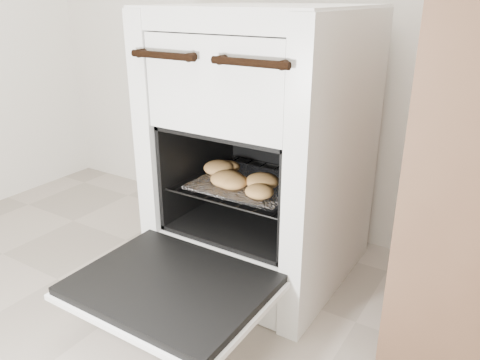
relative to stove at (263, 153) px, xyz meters
name	(u,v)px	position (x,y,z in m)	size (l,w,h in m)	color
stove	(263,153)	(0.00, 0.00, 0.00)	(0.60, 0.67, 0.93)	silver
oven_door	(171,287)	(0.00, -0.51, -0.25)	(0.54, 0.42, 0.04)	black
oven_rack	(253,183)	(0.00, -0.07, -0.09)	(0.44, 0.42, 0.01)	black
foil_sheet	(250,183)	(0.00, -0.09, -0.08)	(0.34, 0.30, 0.01)	silver
baked_rolls	(237,177)	(-0.03, -0.12, -0.05)	(0.36, 0.26, 0.05)	tan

